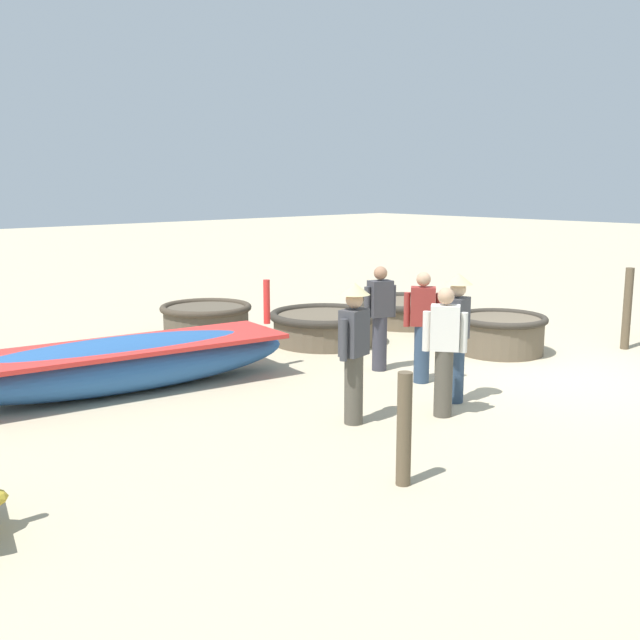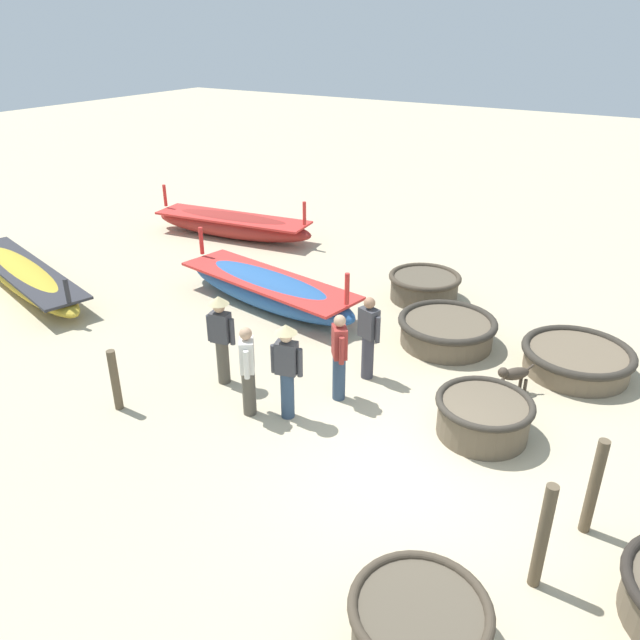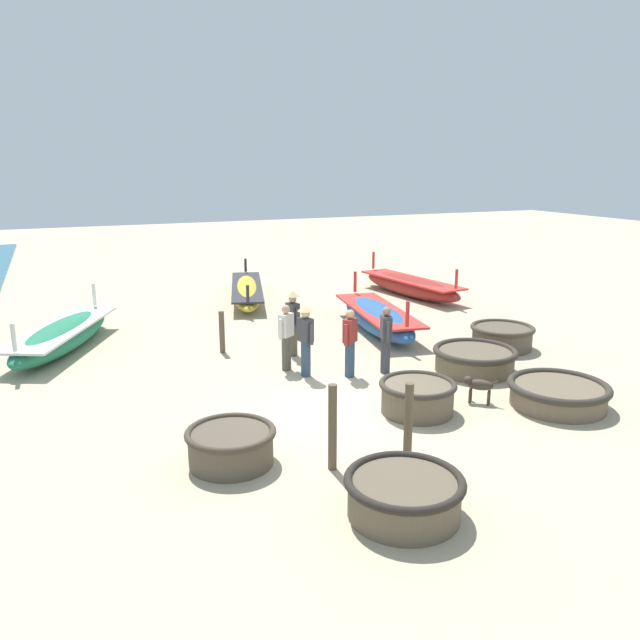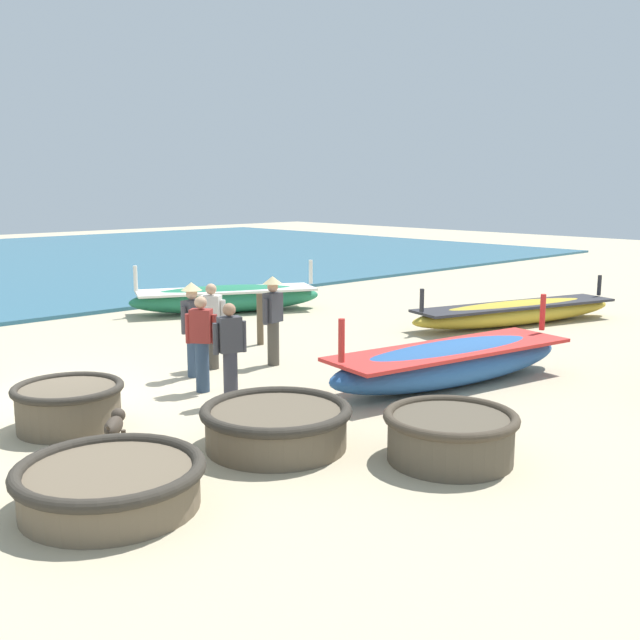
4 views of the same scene
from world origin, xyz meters
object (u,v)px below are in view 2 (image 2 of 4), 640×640
Objects in this scene: coracle_far_left at (483,415)px; fisherman_hauling at (368,336)px; fisherman_standing_right at (339,355)px; long_boat_ochre_hull at (25,276)px; mooring_post_mid_beach at (594,487)px; coracle_center at (577,359)px; mooring_post_inland at (115,380)px; fisherman_crouching at (221,334)px; fisherman_with_hat at (287,365)px; coracle_front_left at (424,286)px; coracle_upturned at (419,623)px; mooring_post_shoreline at (543,537)px; dog at (513,375)px; long_boat_blue_hull at (268,289)px; fisherman_by_coracle at (248,369)px; long_boat_green_hull at (233,225)px; coracle_beside_post at (447,330)px.

fisherman_hauling reaches higher than coracle_far_left.
coracle_far_left is 0.96× the size of fisherman_standing_right.
long_boat_ochre_hull is (-0.09, 11.26, -0.04)m from coracle_far_left.
coracle_far_left is at bearing 54.20° from mooring_post_mid_beach.
coracle_center is 1.44× the size of mooring_post_mid_beach.
mooring_post_inland is at bearing 126.73° from fisherman_standing_right.
fisherman_with_hat is at bearing -100.19° from fisherman_crouching.
coracle_far_left is 0.96× the size of fisherman_hauling.
mooring_post_mid_beach reaches higher than coracle_front_left.
mooring_post_shoreline reaches higher than coracle_upturned.
dog is (1.40, -0.05, 0.03)m from coracle_far_left.
long_boat_blue_hull is 4.65× the size of mooring_post_inland.
fisherman_by_coracle is at bearing 78.31° from mooring_post_shoreline.
long_boat_green_hull is 13.58m from mooring_post_shoreline.
long_boat_ochre_hull is at bearing 112.29° from long_boat_blue_hull.
coracle_front_left is 1.52× the size of mooring_post_inland.
mooring_post_inland is 6.82m from mooring_post_shoreline.
dog is (2.60, -2.89, -0.59)m from fisherman_with_hat.
coracle_front_left is (1.58, 3.69, 0.06)m from coracle_center.
coracle_front_left is 6.74m from long_boat_green_hull.
fisherman_crouching reaches higher than coracle_beside_post.
coracle_front_left is at bearing -16.47° from fisherman_crouching.
mooring_post_shoreline is at bearing -128.77° from fisherman_hauling.
long_boat_ochre_hull is 11.41m from dog.
mooring_post_inland is (-1.21, 7.14, -0.15)m from mooring_post_mid_beach.
long_boat_blue_hull is (-2.16, 2.85, 0.06)m from coracle_front_left.
long_boat_green_hull is (5.57, 9.48, 0.04)m from coracle_far_left.
fisherman_with_hat is at bearing 112.96° from coracle_far_left.
long_boat_blue_hull is at bearing 64.52° from fisherman_hauling.
fisherman_crouching is (-3.11, -1.30, 0.57)m from long_boat_blue_hull.
fisherman_crouching reaches higher than coracle_center.
fisherman_standing_right is at bearing -126.99° from long_boat_blue_hull.
coracle_center is at bearing 13.25° from mooring_post_mid_beach.
fisherman_crouching is at bearing 125.71° from fisherman_hauling.
mooring_post_shoreline reaches higher than long_boat_green_hull.
long_boat_green_hull is 8.25m from fisherman_crouching.
fisherman_standing_right is (-3.06, 3.24, 0.56)m from coracle_center.
fisherman_hauling is at bearing 124.71° from coracle_center.
long_boat_blue_hull reaches higher than coracle_beside_post.
mooring_post_inland is at bearing 149.05° from fisherman_crouching.
coracle_center is 0.38× the size of long_boat_green_hull.
dog is 0.51× the size of mooring_post_inland.
coracle_front_left is 1.12× the size of coracle_upturned.
fisherman_by_coracle reaches higher than long_boat_green_hull.
mooring_post_shoreline is at bearing -106.41° from fisherman_with_hat.
fisherman_hauling reaches higher than mooring_post_shoreline.
dog is at bearing 6.41° from coracle_upturned.
long_boat_blue_hull is at bearing 4.28° from mooring_post_inland.
long_boat_ochre_hull reaches higher than coracle_beside_post.
mooring_post_shoreline is (-1.18, 0.32, 0.02)m from mooring_post_mid_beach.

